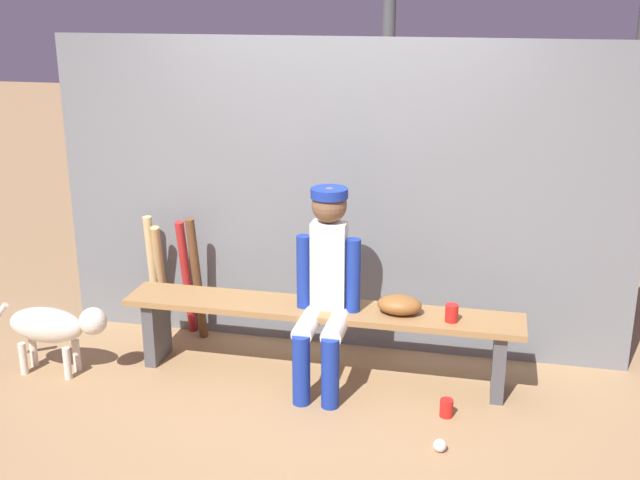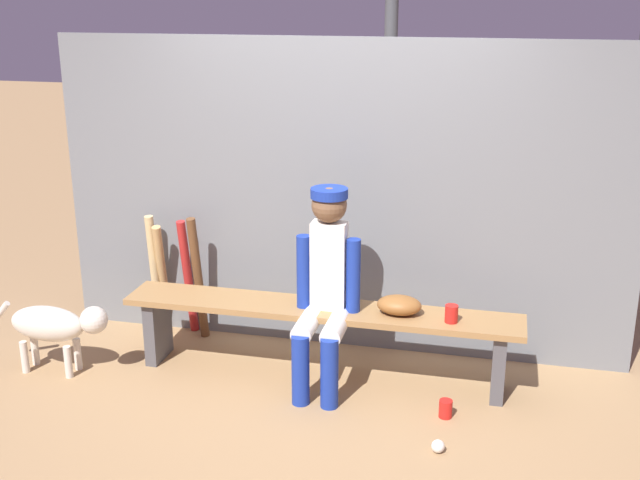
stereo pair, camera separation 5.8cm
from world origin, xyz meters
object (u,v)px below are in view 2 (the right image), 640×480
Objects in this scene: player_seated at (325,283)px; bat_wood_dark at (198,279)px; bat_aluminum_red at (188,277)px; baseball at (438,446)px; baseball_glove at (399,305)px; dog at (55,325)px; cup_on_bench at (451,314)px; dugout_bench at (320,322)px; bat_wood_natural at (155,275)px; cup_on_ground at (446,409)px; bat_wood_tan at (163,278)px.

player_seated is 1.15m from bat_wood_dark.
bat_aluminum_red is 11.94× the size of baseball.
baseball_glove is 0.33× the size of dog.
bat_aluminum_red reaches higher than cup_on_bench.
dog is at bearing -128.31° from bat_aluminum_red.
player_seated reaches higher than dugout_bench.
bat_wood_dark reaches higher than dog.
player_seated reaches higher than bat_wood_natural.
cup_on_ground is 1.00× the size of cup_on_bench.
player_seated reaches higher than dog.
dugout_bench is 0.54m from baseball_glove.
cup_on_ground is at bearing -87.65° from cup_on_bench.
bat_wood_tan is at bearing -178.58° from bat_aluminum_red.
baseball_glove is 0.30× the size of bat_wood_dark.
baseball is at bearing -65.60° from baseball_glove.
baseball is at bearing -89.77° from cup_on_bench.
player_seated reaches higher than baseball_glove.
bat_wood_dark is 8.51× the size of cup_on_ground.
cup_on_ground is at bearing -19.87° from bat_wood_tan.
bat_wood_dark is at bearing 167.49° from cup_on_bench.
bat_wood_natural is at bearing 167.66° from baseball_glove.
bat_wood_tan is 2.30m from cup_on_ground.
cup_on_ground is (0.85, -0.34, -0.33)m from dugout_bench.
dugout_bench is at bearing -16.83° from bat_wood_natural.
cup_on_ground is (0.34, -0.34, -0.50)m from baseball_glove.
bat_wood_natural is at bearing 163.17° from dugout_bench.
bat_wood_natural reaches higher than bat_wood_tan.
bat_wood_tan is at bearing 158.16° from player_seated.
bat_wood_dark reaches higher than bat_aluminum_red.
cup_on_ground is at bearing -16.41° from player_seated.
dugout_bench is at bearing 180.00° from baseball_glove.
player_seated is 1.47m from bat_wood_tan.
bat_aluminum_red is (-1.60, 0.43, -0.11)m from baseball_glove.
player_seated is 0.49m from baseball_glove.
bat_wood_dark is 2.15m from baseball.
bat_wood_tan is 11.55× the size of baseball.
baseball_glove reaches higher than dugout_bench.
bat_aluminum_red is 2.12m from cup_on_ground.
player_seated is at bearing 141.63° from baseball.
cup_on_bench is at bearing -12.51° from bat_wood_dark.
bat_wood_natural reaches higher than cup_on_ground.
cup_on_bench is at bearing -9.05° from baseball_glove.
bat_wood_natural is (-0.24, -0.03, 0.01)m from bat_aluminum_red.
bat_wood_tan is at bearing 28.88° from bat_wood_natural.
baseball is (1.93, -1.16, -0.40)m from bat_aluminum_red.
baseball_glove reaches higher than cup_on_ground.
baseball_glove is 0.33m from cup_on_bench.
cup_on_ground is 0.57m from cup_on_bench.
baseball is (2.17, -1.13, -0.42)m from bat_wood_natural.
bat_aluminum_red is 8.03× the size of cup_on_ground.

